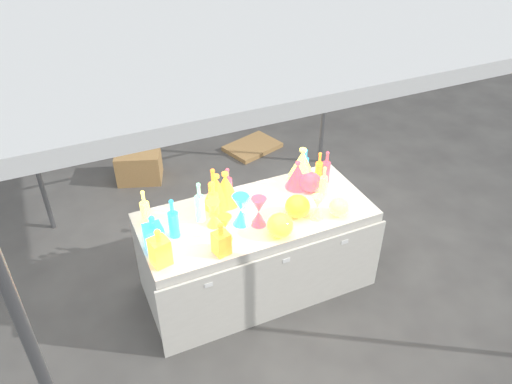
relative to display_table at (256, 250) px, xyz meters
name	(u,v)px	position (x,y,z in m)	size (l,w,h in m)	color
ground	(256,283)	(0.00, 0.01, -0.37)	(80.00, 80.00, 0.00)	#595753
display_table	(256,250)	(0.00, 0.00, 0.00)	(1.84, 0.83, 0.75)	silver
cardboard_box_closed	(139,166)	(-0.52, 2.00, -0.20)	(0.47, 0.34, 0.34)	#B0844F
cardboard_box_flat	(253,147)	(0.90, 2.10, -0.35)	(0.62, 0.45, 0.05)	#B0844F
bottle_2	(214,190)	(-0.27, 0.19, 0.56)	(0.08, 0.08, 0.37)	gold
bottle_3	(228,183)	(-0.11, 0.31, 0.51)	(0.07, 0.07, 0.27)	#1C1EA5
bottle_4	(145,207)	(-0.80, 0.23, 0.52)	(0.07, 0.07, 0.30)	teal
bottle_5	(200,202)	(-0.41, 0.11, 0.54)	(0.07, 0.07, 0.34)	#D02974
bottle_6	(213,199)	(-0.30, 0.12, 0.53)	(0.08, 0.08, 0.31)	red
bottle_7	(173,218)	(-0.65, 0.01, 0.54)	(0.08, 0.08, 0.32)	#198C1F
decanter_0	(159,247)	(-0.81, -0.23, 0.52)	(0.12, 0.12, 0.29)	red
decanter_1	(221,238)	(-0.40, -0.30, 0.51)	(0.10, 0.10, 0.26)	gold
decanter_2	(153,233)	(-0.81, -0.08, 0.52)	(0.12, 0.12, 0.29)	#198C1F
hourglass_0	(225,228)	(-0.32, -0.18, 0.48)	(0.10, 0.10, 0.20)	gold
hourglass_1	(259,212)	(-0.04, -0.12, 0.49)	(0.12, 0.12, 0.23)	#1C1EA5
hourglass_2	(317,207)	(0.40, -0.23, 0.47)	(0.10, 0.10, 0.20)	teal
hourglass_3	(244,211)	(-0.13, -0.07, 0.49)	(0.11, 0.11, 0.23)	#D02974
hourglass_4	(213,213)	(-0.34, 0.01, 0.48)	(0.11, 0.11, 0.22)	red
hourglass_5	(241,210)	(-0.15, -0.06, 0.50)	(0.13, 0.13, 0.25)	#198C1F
globe_0	(280,226)	(0.05, -0.30, 0.45)	(0.20, 0.20, 0.16)	red
globe_1	(339,208)	(0.57, -0.26, 0.44)	(0.16, 0.16, 0.13)	teal
globe_2	(297,207)	(0.27, -0.15, 0.45)	(0.19, 0.19, 0.16)	gold
globe_3	(310,183)	(0.53, 0.11, 0.45)	(0.18, 0.18, 0.14)	#1C1EA5
lampshade_0	(217,190)	(-0.23, 0.23, 0.51)	(0.24, 0.24, 0.28)	#BDD52C
lampshade_1	(226,188)	(-0.16, 0.24, 0.51)	(0.23, 0.23, 0.28)	#BDD52C
lampshade_2	(298,174)	(0.46, 0.20, 0.49)	(0.20, 0.20, 0.24)	#1C1EA5
lampshade_3	(302,164)	(0.55, 0.29, 0.52)	(0.25, 0.25, 0.29)	teal
bottle_8	(306,162)	(0.61, 0.35, 0.50)	(0.05, 0.05, 0.24)	#198C1F
bottle_9	(319,167)	(0.66, 0.20, 0.51)	(0.06, 0.06, 0.28)	gold
bottle_10	(326,167)	(0.71, 0.18, 0.52)	(0.06, 0.06, 0.29)	#1C1EA5
bottle_11	(324,181)	(0.60, 0.02, 0.51)	(0.06, 0.06, 0.26)	teal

